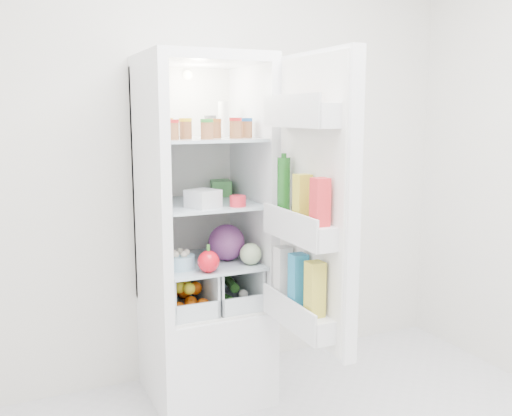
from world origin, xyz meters
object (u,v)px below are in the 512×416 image
refrigerator (202,273)px  mushroom_bowl (180,262)px  fridge_door (311,208)px  red_cabbage (227,242)px

refrigerator → mushroom_bowl: (-0.17, -0.16, 0.12)m
fridge_door → refrigerator: bearing=25.5°
refrigerator → red_cabbage: bearing=-43.3°
mushroom_bowl → fridge_door: bearing=-46.1°
red_cabbage → fridge_door: fridge_door is taller
mushroom_bowl → fridge_door: size_ratio=0.11×
red_cabbage → mushroom_bowl: bearing=-168.2°
mushroom_bowl → fridge_door: (0.46, -0.48, 0.31)m
mushroom_bowl → fridge_door: fridge_door is taller
red_cabbage → mushroom_bowl: red_cabbage is taller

